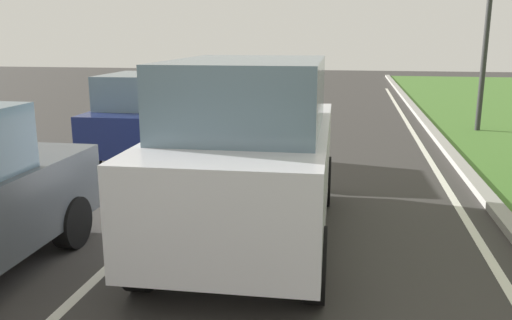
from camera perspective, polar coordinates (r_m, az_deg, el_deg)
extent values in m
plane|color=#383533|center=(11.46, 0.35, 0.43)|extent=(60.00, 60.00, 0.00)
cube|color=silver|center=(11.59, -3.06, 0.58)|extent=(0.12, 32.00, 0.01)
cube|color=silver|center=(11.42, 18.44, -0.30)|extent=(0.12, 32.00, 0.01)
cube|color=#9E9B93|center=(11.49, 20.93, -0.12)|extent=(0.24, 48.00, 0.12)
cube|color=silver|center=(6.59, -0.54, -0.92)|extent=(2.03, 4.55, 1.10)
cube|color=slate|center=(6.28, -0.78, 7.18)|extent=(1.78, 2.75, 0.80)
cylinder|color=black|center=(8.35, -4.79, -1.81)|extent=(0.24, 0.77, 0.76)
cylinder|color=black|center=(8.14, 7.29, -2.28)|extent=(0.24, 0.77, 0.76)
cylinder|color=black|center=(5.58, -12.14, -9.88)|extent=(0.24, 0.77, 0.76)
cylinder|color=black|center=(5.25, 6.37, -11.18)|extent=(0.24, 0.77, 0.76)
cylinder|color=black|center=(6.89, -19.28, -6.37)|extent=(0.23, 0.64, 0.64)
cube|color=navy|center=(11.64, -11.49, 3.88)|extent=(1.78, 3.76, 0.80)
cube|color=slate|center=(11.32, -12.08, 7.37)|extent=(1.55, 1.95, 0.68)
cylinder|color=black|center=(13.13, -12.70, 3.09)|extent=(0.24, 0.61, 0.60)
cylinder|color=black|center=(12.68, -6.30, 2.98)|extent=(0.24, 0.61, 0.60)
cylinder|color=black|center=(10.86, -17.34, 0.72)|extent=(0.24, 0.61, 0.60)
cylinder|color=black|center=(10.31, -9.74, 0.49)|extent=(0.24, 0.61, 0.60)
cylinder|color=#2D2D2D|center=(15.31, 23.60, 11.96)|extent=(0.14, 0.14, 4.97)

